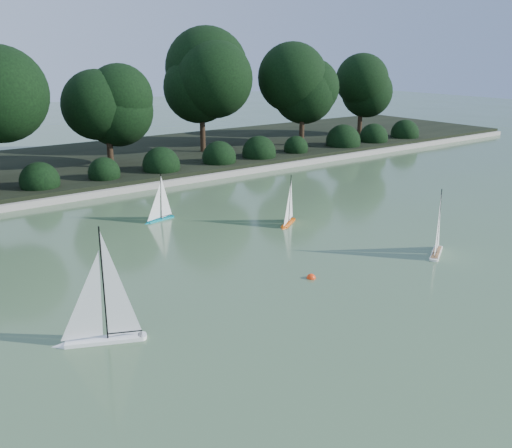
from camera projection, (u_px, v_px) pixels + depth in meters
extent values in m
plane|color=#3A5432|center=(327.00, 298.00, 9.67)|extent=(80.00, 80.00, 0.00)
cube|color=gray|center=(113.00, 191.00, 16.54)|extent=(40.00, 0.35, 0.18)
cube|color=black|center=(65.00, 167.00, 19.58)|extent=(40.00, 8.00, 0.30)
cylinder|color=black|center=(111.00, 157.00, 18.79)|extent=(0.20, 0.20, 1.26)
sphere|color=black|center=(107.00, 108.00, 18.32)|extent=(2.10, 2.10, 2.10)
cylinder|color=black|center=(203.00, 137.00, 21.54)|extent=(0.20, 0.20, 1.73)
sphere|color=black|center=(201.00, 79.00, 20.91)|extent=(2.80, 2.80, 2.80)
cylinder|color=black|center=(302.00, 134.00, 23.02)|extent=(0.20, 0.20, 1.48)
sphere|color=black|center=(303.00, 87.00, 22.47)|extent=(2.52, 2.52, 2.52)
cylinder|color=black|center=(360.00, 126.00, 25.78)|extent=(0.20, 0.20, 1.40)
sphere|color=black|center=(362.00, 87.00, 25.27)|extent=(2.24, 2.24, 2.24)
sphere|color=black|center=(31.00, 183.00, 15.98)|extent=(1.10, 1.10, 1.10)
sphere|color=black|center=(100.00, 174.00, 17.12)|extent=(1.10, 1.10, 1.10)
sphere|color=black|center=(159.00, 166.00, 18.26)|extent=(1.10, 1.10, 1.10)
sphere|color=black|center=(212.00, 159.00, 19.41)|extent=(1.10, 1.10, 1.10)
sphere|color=black|center=(259.00, 153.00, 20.55)|extent=(1.10, 1.10, 1.10)
sphere|color=black|center=(301.00, 147.00, 21.69)|extent=(1.10, 1.10, 1.10)
sphere|color=black|center=(338.00, 142.00, 22.83)|extent=(1.10, 1.10, 1.10)
sphere|color=black|center=(372.00, 138.00, 23.98)|extent=(1.10, 1.10, 1.10)
sphere|color=black|center=(403.00, 134.00, 25.12)|extent=(1.10, 1.10, 1.10)
cube|color=white|center=(104.00, 338.00, 8.20)|extent=(1.08, 0.64, 0.11)
cone|color=white|center=(58.00, 343.00, 8.07)|extent=(0.29, 0.29, 0.22)
cylinder|color=white|center=(142.00, 334.00, 8.32)|extent=(0.17, 0.17, 0.11)
cylinder|color=black|center=(103.00, 281.00, 7.95)|extent=(0.03, 0.03, 1.68)
cylinder|color=black|center=(124.00, 329.00, 8.23)|extent=(0.46, 0.22, 0.02)
cube|color=white|center=(436.00, 252.00, 11.72)|extent=(0.83, 0.58, 0.09)
cone|color=white|center=(439.00, 245.00, 12.16)|extent=(0.24, 0.24, 0.17)
cylinder|color=white|center=(434.00, 259.00, 11.34)|extent=(0.14, 0.14, 0.09)
cube|color=olive|center=(437.00, 250.00, 11.70)|extent=(0.75, 0.51, 0.01)
cylinder|color=black|center=(439.00, 219.00, 11.47)|extent=(0.02, 0.02, 1.34)
cylinder|color=black|center=(435.00, 251.00, 11.48)|extent=(0.35, 0.21, 0.01)
cube|color=#F05A0B|center=(288.00, 222.00, 13.73)|extent=(0.71, 0.55, 0.08)
cone|color=#F05A0B|center=(283.00, 228.00, 13.34)|extent=(0.21, 0.21, 0.15)
cylinder|color=#F05A0B|center=(292.00, 218.00, 14.07)|extent=(0.13, 0.13, 0.08)
cylinder|color=black|center=(289.00, 197.00, 13.58)|extent=(0.02, 0.02, 1.17)
cylinder|color=black|center=(291.00, 217.00, 13.89)|extent=(0.29, 0.21, 0.01)
cube|color=#057F89|center=(160.00, 219.00, 14.03)|extent=(0.74, 0.29, 0.07)
cone|color=#057F89|center=(147.00, 222.00, 13.73)|extent=(0.17, 0.17, 0.15)
cylinder|color=#057F89|center=(172.00, 216.00, 14.29)|extent=(0.10, 0.10, 0.07)
cylinder|color=black|center=(160.00, 195.00, 13.88)|extent=(0.02, 0.02, 1.13)
cylinder|color=black|center=(166.00, 214.00, 14.15)|extent=(0.33, 0.08, 0.01)
sphere|color=#F9370D|center=(311.00, 278.00, 10.49)|extent=(0.17, 0.17, 0.17)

